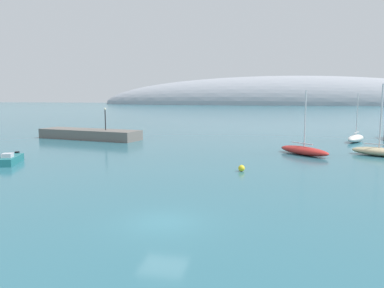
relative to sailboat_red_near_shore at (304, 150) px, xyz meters
name	(u,v)px	position (x,y,z in m)	size (l,w,h in m)	color
water	(163,222)	(-9.20, -25.48, -0.52)	(600.00, 600.00, 0.00)	#2D6675
breakwater_rocks	(90,134)	(-31.44, 9.25, 0.22)	(16.55, 4.31, 1.49)	#66605B
distant_ridge	(285,105)	(4.88, 234.16, -0.52)	(275.71, 53.74, 40.94)	#999EA8
sailboat_red_near_shore	(304,150)	(0.00, 0.00, 0.00)	(6.11, 6.13, 7.33)	red
sailboat_white_mid_mooring	(356,138)	(8.34, 13.87, 0.05)	(3.92, 5.79, 7.07)	white
sailboat_sand_outer_mooring	(379,151)	(8.19, 1.03, 0.02)	(6.16, 4.88, 8.03)	#C6B284
motorboat_teal_foreground	(10,160)	(-29.10, -12.00, -0.11)	(2.84, 4.63, 1.14)	#1E6B70
mooring_buoy_yellow	(242,168)	(-6.20, -11.01, -0.23)	(0.59, 0.59, 0.59)	yellow
harbor_lamp_post	(105,116)	(-28.54, 8.84, 3.12)	(0.36, 0.36, 3.40)	black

